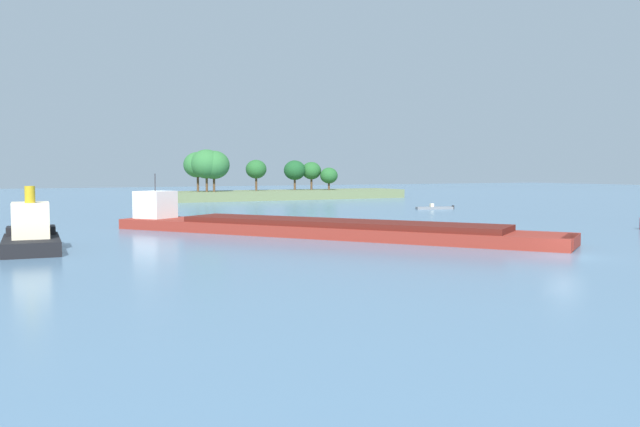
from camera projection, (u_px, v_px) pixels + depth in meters
The scene contains 5 objects.
ground_plane at pixel (564, 256), 45.89m from camera, with size 400.00×400.00×0.00m, color slate.
treeline_island at pixel (263, 183), 133.19m from camera, with size 52.86×11.16×9.86m.
cargo_barge at pixel (312, 227), 60.53m from camera, with size 29.67×38.93×5.58m.
tugboat at pixel (31, 235), 48.71m from camera, with size 4.47×8.91×4.83m.
small_motorboat at pixel (435, 208), 100.91m from camera, with size 5.95×2.68×0.88m.
Camera 1 is at (-36.11, -32.56, 5.97)m, focal length 37.33 mm.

